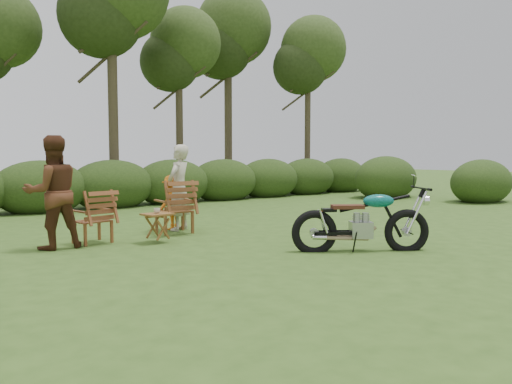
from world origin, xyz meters
TOP-DOWN VIEW (x-y plane):
  - ground at (0.00, 0.00)m, footprint 80.00×80.00m
  - tree_line at (0.50, 9.74)m, footprint 22.52×11.62m
  - motorcycle at (0.36, 0.10)m, footprint 2.18×1.85m
  - lawn_chair_right at (-1.03, 3.57)m, footprint 0.79×0.79m
  - lawn_chair_left at (-2.70, 3.49)m, footprint 0.71×0.71m
  - side_table at (-1.80, 2.81)m, footprint 0.54×0.47m
  - cup at (-1.80, 2.83)m, footprint 0.14×0.14m
  - adult_a at (-0.77, 3.84)m, footprint 0.76×0.69m
  - adult_b at (-3.39, 3.36)m, footprint 0.91×0.71m
  - child at (-0.83, 3.99)m, footprint 0.81×0.60m

SIDE VIEW (x-z plane):
  - ground at x=0.00m, z-range 0.00..0.00m
  - motorcycle at x=0.36m, z-range -0.60..0.60m
  - lawn_chair_right at x=-1.03m, z-range -0.51..0.51m
  - lawn_chair_left at x=-2.70m, z-range -0.46..0.46m
  - adult_a at x=-0.77m, z-range -0.87..0.87m
  - adult_b at x=-3.39m, z-range -0.92..0.92m
  - child at x=-0.83m, z-range -0.56..0.56m
  - side_table at x=-1.80m, z-range 0.00..0.51m
  - cup at x=-1.80m, z-range 0.51..0.60m
  - tree_line at x=0.50m, z-range -0.26..7.88m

